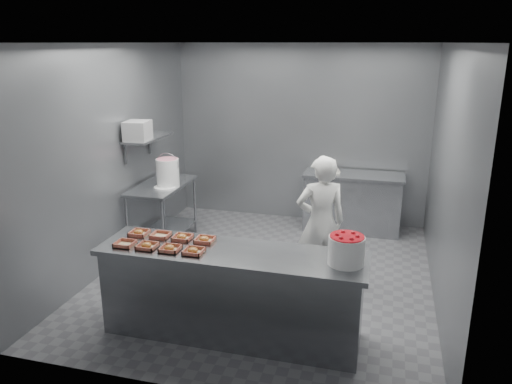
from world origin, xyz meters
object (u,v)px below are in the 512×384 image
(service_counter, at_px, (232,293))
(tray_3, at_px, (194,251))
(tray_7, at_px, (205,240))
(glaze_bucket, at_px, (168,172))
(worker, at_px, (321,222))
(back_counter, at_px, (352,202))
(tray_5, at_px, (161,235))
(prep_table, at_px, (163,205))
(tray_2, at_px, (170,248))
(appliance, at_px, (138,131))
(tray_6, at_px, (182,237))
(tray_1, at_px, (147,246))
(tray_0, at_px, (125,244))
(tray_4, at_px, (139,233))
(strawberry_tub, at_px, (346,249))

(service_counter, relative_size, tray_3, 13.88)
(tray_7, relative_size, glaze_bucket, 0.40)
(glaze_bucket, bearing_deg, worker, -15.20)
(back_counter, xyz_separation_m, glaze_bucket, (-2.41, -1.38, 0.65))
(tray_3, xyz_separation_m, tray_5, (-0.48, 0.29, -0.00))
(service_counter, xyz_separation_m, prep_table, (-1.65, 1.95, 0.14))
(tray_2, height_order, appliance, appliance)
(back_counter, bearing_deg, glaze_bucket, -150.29)
(prep_table, distance_m, appliance, 1.14)
(prep_table, distance_m, tray_5, 2.02)
(tray_2, relative_size, tray_3, 1.00)
(tray_5, height_order, tray_6, tray_6)
(worker, height_order, appliance, appliance)
(tray_1, relative_size, tray_3, 1.00)
(tray_5, height_order, appliance, appliance)
(tray_2, distance_m, glaze_bucket, 2.24)
(tray_1, bearing_deg, back_counter, 63.35)
(prep_table, distance_m, worker, 2.43)
(service_counter, height_order, tray_7, tray_7)
(tray_6, bearing_deg, tray_3, -50.65)
(tray_5, xyz_separation_m, tray_6, (0.24, -0.00, 0.00))
(service_counter, xyz_separation_m, tray_2, (-0.56, -0.15, 0.47))
(tray_7, height_order, glaze_bucket, glaze_bucket)
(prep_table, height_order, tray_0, tray_0)
(prep_table, xyz_separation_m, tray_4, (0.61, -1.80, 0.33))
(tray_4, relative_size, tray_5, 1.00)
(tray_4, height_order, tray_5, tray_4)
(service_counter, xyz_separation_m, tray_7, (-0.32, 0.15, 0.47))
(back_counter, relative_size, tray_0, 8.01)
(tray_2, height_order, worker, worker)
(service_counter, distance_m, tray_4, 1.15)
(tray_5, bearing_deg, back_counter, 61.27)
(tray_4, height_order, tray_6, same)
(tray_1, relative_size, tray_5, 1.00)
(prep_table, xyz_separation_m, worker, (2.33, -0.67, 0.20))
(tray_2, height_order, tray_7, same)
(tray_3, relative_size, appliance, 0.55)
(tray_6, bearing_deg, tray_2, -90.00)
(tray_7, bearing_deg, strawberry_tub, -6.36)
(tray_0, xyz_separation_m, worker, (1.72, 1.43, -0.12))
(tray_0, relative_size, tray_6, 1.00)
(tray_0, relative_size, tray_2, 1.00)
(tray_1, xyz_separation_m, glaze_bucket, (-0.71, 2.02, 0.18))
(service_counter, relative_size, tray_4, 13.88)
(back_counter, relative_size, tray_6, 8.01)
(tray_3, height_order, tray_5, tray_3)
(service_counter, height_order, back_counter, same)
(tray_3, distance_m, tray_5, 0.56)
(prep_table, bearing_deg, tray_2, -62.62)
(worker, bearing_deg, tray_3, 33.13)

